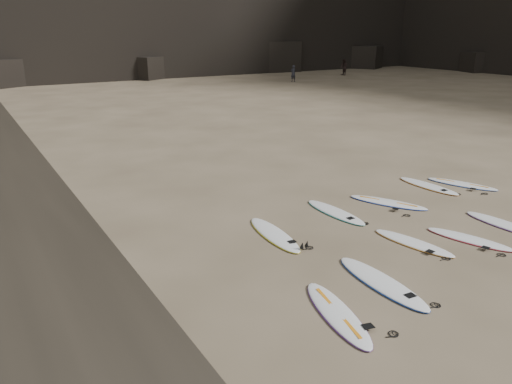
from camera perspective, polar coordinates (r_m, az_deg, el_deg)
ground at (r=13.64m, az=19.66°, el=-5.80°), size 240.00×240.00×0.00m
surfboard_0 at (r=10.10m, az=9.26°, el=-13.49°), size 1.18×2.59×0.09m
surfboard_1 at (r=11.37m, az=14.16°, el=-9.94°), size 0.81×2.78×0.10m
surfboard_2 at (r=13.55m, az=17.53°, el=-5.53°), size 0.94×2.37×0.08m
surfboard_3 at (r=14.29m, az=23.20°, el=-4.94°), size 1.18×2.33×0.08m
surfboard_4 at (r=15.72m, az=26.60°, el=-3.34°), size 0.63×2.46×0.09m
surfboard_5 at (r=13.43m, az=2.09°, el=-4.82°), size 0.89×2.65×0.09m
surfboard_6 at (r=15.18m, az=9.04°, el=-2.26°), size 0.64×2.50×0.09m
surfboard_7 at (r=16.35m, az=14.85°, el=-1.14°), size 1.66×2.50×0.09m
surfboard_8 at (r=18.46m, az=19.08°, el=0.69°), size 0.67×2.48×0.09m
surfboard_9 at (r=19.10m, az=22.46°, el=0.87°), size 1.42×2.46×0.09m
person_a at (r=51.75m, az=4.27°, el=13.35°), size 0.61×0.41×1.63m
person_b at (r=59.48m, az=10.01°, el=13.89°), size 0.80×0.97×1.85m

